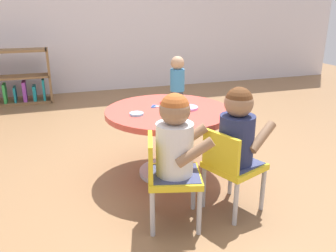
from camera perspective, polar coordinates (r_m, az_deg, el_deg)
ground_plane at (r=2.73m, az=-0.00°, el=-7.66°), size 10.00×10.00×0.00m
craft_table at (r=2.58m, az=-0.00°, el=0.21°), size 0.91×0.91×0.51m
child_chair_left at (r=2.02m, az=0.06°, el=-8.07°), size 0.37×0.37×0.54m
seated_child_left at (r=1.93m, az=1.24°, el=-2.06°), size 0.40×0.35×0.51m
child_chair_right at (r=2.17m, az=10.20°, el=-6.41°), size 0.39×0.39×0.54m
seated_child_right at (r=2.11m, az=11.26°, el=-0.55°), size 0.42×0.38×0.51m
bookshelf_low at (r=4.98m, az=-23.94°, el=6.68°), size 0.93×0.28×0.70m
toddler_standing at (r=4.18m, az=1.53°, el=7.09°), size 0.17×0.17×0.67m
rolling_pin at (r=2.57m, az=1.28°, el=3.51°), size 0.17×0.19×0.05m
craft_scissors at (r=2.60m, az=-1.74°, el=3.19°), size 0.14×0.11×0.01m
playdough_blob_0 at (r=2.42m, az=-5.14°, el=1.98°), size 0.10×0.10×0.02m
playdough_blob_1 at (r=2.56m, az=3.21°, el=2.99°), size 0.15×0.15×0.02m
cookie_cutter_0 at (r=2.70m, az=-0.80°, el=3.84°), size 0.05×0.05×0.01m
cookie_cutter_1 at (r=2.76m, az=-0.00°, el=4.16°), size 0.05×0.05×0.01m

